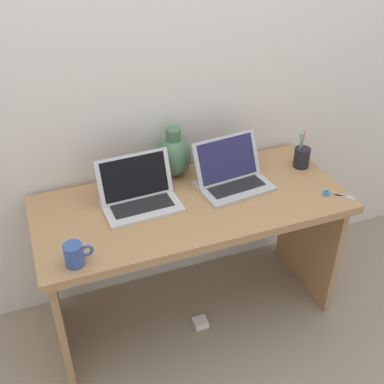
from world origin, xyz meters
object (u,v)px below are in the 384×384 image
object	(u,v)px
laptop_left	(138,192)
power_brick	(200,323)
coffee_mug	(75,255)
pen_cup	(302,157)
green_vase	(174,155)
laptop_right	(231,174)
scissors	(332,194)

from	to	relation	value
laptop_left	power_brick	xyz separation A→B (m)	(0.23, -0.18, -0.75)
coffee_mug	pen_cup	world-z (taller)	pen_cup
coffee_mug	laptop_left	bearing A→B (deg)	42.53
pen_cup	green_vase	bearing A→B (deg)	166.03
laptop_right	green_vase	xyz separation A→B (m)	(-0.22, 0.18, 0.05)
green_vase	laptop_right	bearing A→B (deg)	-38.80
laptop_left	pen_cup	xyz separation A→B (m)	(0.85, 0.02, -0.00)
laptop_left	green_vase	bearing A→B (deg)	37.83
laptop_right	green_vase	bearing A→B (deg)	141.20
laptop_right	scissors	world-z (taller)	laptop_right
pen_cup	scissors	xyz separation A→B (m)	(0.00, -0.28, -0.05)
laptop_left	power_brick	bearing A→B (deg)	-37.96
pen_cup	laptop_right	bearing A→B (deg)	-176.62
scissors	power_brick	bearing A→B (deg)	173.34
laptop_left	scissors	distance (m)	0.89
laptop_left	laptop_right	world-z (taller)	laptop_right
laptop_left	green_vase	world-z (taller)	green_vase
coffee_mug	pen_cup	distance (m)	1.22
green_vase	scissors	bearing A→B (deg)	-34.60
green_vase	power_brick	distance (m)	0.88
scissors	power_brick	xyz separation A→B (m)	(-0.62, 0.07, -0.70)
laptop_left	pen_cup	distance (m)	0.85
laptop_right	coffee_mug	world-z (taller)	laptop_right
laptop_left	laptop_right	bearing A→B (deg)	-0.23
laptop_right	scissors	distance (m)	0.48
laptop_right	laptop_left	bearing A→B (deg)	179.77
scissors	green_vase	bearing A→B (deg)	145.40
laptop_right	pen_cup	xyz separation A→B (m)	(0.40, 0.02, -0.01)
green_vase	power_brick	size ratio (longest dim) A/B	3.52
green_vase	power_brick	xyz separation A→B (m)	(0.01, -0.36, -0.80)
laptop_right	scissors	size ratio (longest dim) A/B	2.70
laptop_right	power_brick	xyz separation A→B (m)	(-0.22, -0.18, -0.75)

